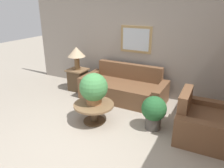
{
  "coord_description": "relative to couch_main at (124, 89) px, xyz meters",
  "views": [
    {
      "loc": [
        1.87,
        -2.48,
        2.35
      ],
      "look_at": [
        -0.26,
        1.58,
        0.59
      ],
      "focal_mm": 35.0,
      "sensor_mm": 36.0,
      "label": 1
    }
  ],
  "objects": [
    {
      "name": "ground_plane",
      "position": [
        0.23,
        -2.16,
        -0.28
      ],
      "size": [
        20.0,
        20.0,
        0.0
      ],
      "primitive_type": "plane",
      "color": "gray"
    },
    {
      "name": "coffee_table",
      "position": [
        -0.07,
        -1.3,
        0.02
      ],
      "size": [
        0.82,
        0.82,
        0.41
      ],
      "color": "#4C3823",
      "rests_on": "ground_plane"
    },
    {
      "name": "side_table",
      "position": [
        -1.39,
        -0.02,
        0.03
      ],
      "size": [
        0.5,
        0.5,
        0.6
      ],
      "color": "#4C3823",
      "rests_on": "ground_plane"
    },
    {
      "name": "table_lamp",
      "position": [
        -1.39,
        -0.02,
        0.77
      ],
      "size": [
        0.47,
        0.47,
        0.61
      ],
      "color": "brown",
      "rests_on": "side_table"
    },
    {
      "name": "potted_plant_on_table",
      "position": [
        -0.08,
        -1.27,
        0.46
      ],
      "size": [
        0.57,
        0.57,
        0.63
      ],
      "color": "#9E6B42",
      "rests_on": "coffee_table"
    },
    {
      "name": "armchair",
      "position": [
        1.99,
        -0.83,
        -0.0
      ],
      "size": [
        1.01,
        1.15,
        0.84
      ],
      "rotation": [
        0.0,
        0.0,
        1.6
      ],
      "color": "brown",
      "rests_on": "ground_plane"
    },
    {
      "name": "wall_back",
      "position": [
        0.23,
        0.59,
        1.03
      ],
      "size": [
        6.73,
        0.09,
        2.6
      ],
      "color": "gray",
      "rests_on": "ground_plane"
    },
    {
      "name": "potted_plant_floor",
      "position": [
        1.09,
        -0.98,
        0.1
      ],
      "size": [
        0.48,
        0.48,
        0.67
      ],
      "color": "#4C4742",
      "rests_on": "ground_plane"
    },
    {
      "name": "couch_main",
      "position": [
        0.0,
        0.0,
        0.0
      ],
      "size": [
        2.1,
        0.93,
        0.84
      ],
      "color": "brown",
      "rests_on": "ground_plane"
    }
  ]
}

